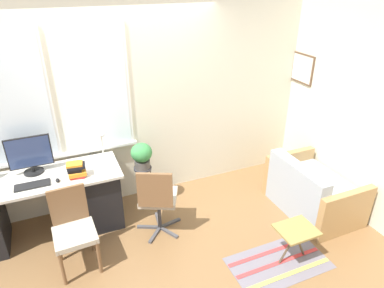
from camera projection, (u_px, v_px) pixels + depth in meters
The scene contains 16 objects.
ground_plane at pixel (145, 225), 4.27m from camera, with size 14.00×14.00×0.00m, color brown.
wall_back_with_window at pixel (118, 104), 4.24m from camera, with size 9.00×0.12×2.70m.
wall_right_with_picture at pixel (327, 95), 4.58m from camera, with size 0.08×9.00×2.70m.
desk at pixel (45, 205), 3.97m from camera, with size 1.77×0.65×0.77m.
monitor at pixel (30, 155), 3.82m from camera, with size 0.47×0.22×0.45m.
keyboard at pixel (32, 185), 3.67m from camera, with size 0.36×0.14×0.02m.
mouse at pixel (57, 180), 3.74m from camera, with size 0.04×0.07×0.03m.
desk_lamp at pixel (102, 144), 3.98m from camera, with size 0.13×0.13×0.42m.
book_stack at pixel (76, 170), 3.80m from camera, with size 0.21×0.17×0.17m.
desk_chair_wooden at pixel (73, 228), 3.52m from camera, with size 0.43×0.44×0.88m.
office_chair_swivel at pixel (158, 198), 3.93m from camera, with size 0.56×0.58×0.93m.
couch_loveseat at pixel (311, 192), 4.44m from camera, with size 0.77×1.15×0.73m.
plant_stand at pixel (143, 173), 4.40m from camera, with size 0.23×0.23×0.59m.
potted_plant at pixel (142, 155), 4.28m from camera, with size 0.27×0.27×0.34m.
floor_rug_striped at pixel (279, 263), 3.71m from camera, with size 1.07×0.60×0.01m.
folding_stool at pixel (296, 232), 3.60m from camera, with size 0.40×0.34×0.43m.
Camera 1 is at (-0.78, -3.31, 2.84)m, focal length 32.00 mm.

